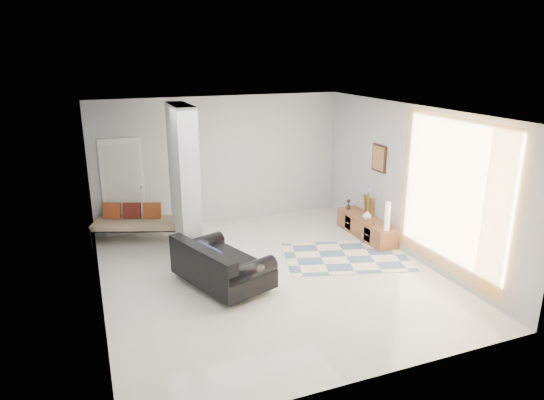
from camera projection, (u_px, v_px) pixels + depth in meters
name	position (u px, v px, depth m)	size (l,w,h in m)	color
floor	(271.00, 275.00, 8.35)	(6.00, 6.00, 0.00)	silver
ceiling	(270.00, 111.00, 7.53)	(6.00, 6.00, 0.00)	white
wall_back	(221.00, 161.00, 10.61)	(6.00, 6.00, 0.00)	#B2B5B7
wall_front	(370.00, 271.00, 5.27)	(6.00, 6.00, 0.00)	#B2B5B7
wall_left	(93.00, 217.00, 6.98)	(6.00, 6.00, 0.00)	#B2B5B7
wall_right	(410.00, 182.00, 8.90)	(6.00, 6.00, 0.00)	#B2B5B7
partition_column	(184.00, 181.00, 8.98)	(0.35, 1.20, 2.80)	silver
hallway_door	(123.00, 187.00, 9.96)	(0.85, 0.06, 2.04)	white
curtain	(450.00, 196.00, 7.84)	(2.55, 2.55, 0.00)	#FFAD43
wall_art	(379.00, 158.00, 9.70)	(0.04, 0.45, 0.55)	#3A1B10
media_console	(366.00, 227.00, 10.05)	(0.45, 1.71, 0.80)	brown
loveseat	(219.00, 266.00, 7.88)	(1.49, 1.90, 0.76)	silver
daybed	(138.00, 221.00, 9.77)	(1.90, 1.29, 0.77)	black
area_rug	(346.00, 257.00, 9.09)	(2.27, 1.51, 0.01)	beige
cylinder_lamp	(387.00, 216.00, 9.25)	(0.10, 0.10, 0.56)	silver
bronze_figurine	(348.00, 204.00, 10.55)	(0.11, 0.11, 0.22)	black
vase	(367.00, 215.00, 9.87)	(0.19, 0.19, 0.20)	white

